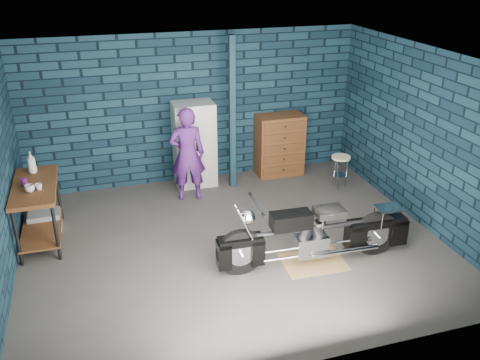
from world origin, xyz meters
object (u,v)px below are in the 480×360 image
object	(u,v)px
storage_bin	(45,221)
shop_stool	(340,172)
locker	(194,145)
person	(187,154)
workbench	(39,213)
tool_chest	(280,145)
motorcycle	(315,230)

from	to	relation	value
storage_bin	shop_stool	distance (m)	5.04
storage_bin	locker	bearing A→B (deg)	20.80
person	storage_bin	xyz separation A→B (m)	(-2.34, -0.43, -0.67)
storage_bin	shop_stool	xyz separation A→B (m)	(5.04, 0.07, 0.16)
shop_stool	storage_bin	bearing A→B (deg)	-179.22
person	workbench	bearing A→B (deg)	24.74
workbench	tool_chest	size ratio (longest dim) A/B	1.20
shop_stool	person	bearing A→B (deg)	172.40
storage_bin	shop_stool	world-z (taller)	shop_stool
workbench	storage_bin	xyz separation A→B (m)	(0.02, 0.32, -0.31)
shop_stool	locker	bearing A→B (deg)	159.61
motorcycle	storage_bin	distance (m)	4.14
workbench	tool_chest	world-z (taller)	tool_chest
person	tool_chest	distance (m)	1.97
motorcycle	storage_bin	xyz separation A→B (m)	(-3.59, 2.02, -0.37)
workbench	locker	xyz separation A→B (m)	(2.60, 1.30, 0.32)
motorcycle	locker	xyz separation A→B (m)	(-1.01, 3.01, 0.26)
storage_bin	locker	world-z (taller)	locker
workbench	tool_chest	distance (m)	4.44
motorcycle	person	xyz separation A→B (m)	(-1.25, 2.45, 0.31)
motorcycle	shop_stool	size ratio (longest dim) A/B	3.79
tool_chest	shop_stool	distance (m)	1.26
motorcycle	tool_chest	xyz separation A→B (m)	(0.63, 3.01, 0.07)
person	tool_chest	bearing A→B (deg)	-156.35
locker	storage_bin	bearing A→B (deg)	-159.20
tool_chest	shop_stool	size ratio (longest dim) A/B	1.90
storage_bin	person	bearing A→B (deg)	10.34
locker	workbench	bearing A→B (deg)	-153.45
storage_bin	locker	xyz separation A→B (m)	(2.58, 0.98, 0.62)
tool_chest	workbench	bearing A→B (deg)	-162.95
motorcycle	person	size ratio (longest dim) A/B	1.42
motorcycle	shop_stool	world-z (taller)	motorcycle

